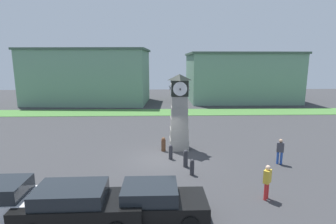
% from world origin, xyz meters
% --- Properties ---
extents(ground_plane, '(84.82, 84.82, 0.00)m').
position_xyz_m(ground_plane, '(0.00, 0.00, 0.00)').
color(ground_plane, '#38383A').
extents(clock_tower, '(1.42, 1.57, 5.24)m').
position_xyz_m(clock_tower, '(1.24, 2.05, 2.52)').
color(clock_tower, gray).
rests_on(clock_tower, ground_plane).
extents(bollard_near_tower, '(0.30, 0.30, 0.97)m').
position_xyz_m(bollard_near_tower, '(0.15, 1.61, 0.49)').
color(bollard_near_tower, brown).
rests_on(bollard_near_tower, ground_plane).
extents(bollard_mid_row, '(0.25, 0.25, 0.95)m').
position_xyz_m(bollard_mid_row, '(0.57, 0.07, 0.48)').
color(bollard_mid_row, '#333338').
rests_on(bollard_mid_row, ground_plane).
extents(bollard_far_row, '(0.26, 0.26, 1.03)m').
position_xyz_m(bollard_far_row, '(1.39, -1.18, 0.52)').
color(bollard_far_row, '#333338').
rests_on(bollard_far_row, ground_plane).
extents(bollard_end_row, '(0.23, 0.23, 0.90)m').
position_xyz_m(bollard_end_row, '(1.63, -2.33, 0.45)').
color(bollard_end_row, '#333338').
rests_on(bollard_end_row, ground_plane).
extents(car_navy_sedan, '(3.91, 1.88, 1.58)m').
position_xyz_m(car_navy_sedan, '(-6.08, -6.21, 0.80)').
color(car_navy_sedan, silver).
rests_on(car_navy_sedan, ground_plane).
extents(car_near_tower, '(4.64, 2.06, 1.51)m').
position_xyz_m(car_near_tower, '(-3.15, -6.53, 0.78)').
color(car_near_tower, black).
rests_on(car_near_tower, ground_plane).
extents(car_by_building, '(3.82, 1.93, 1.42)m').
position_xyz_m(car_by_building, '(-0.30, -6.31, 0.73)').
color(car_by_building, black).
rests_on(car_by_building, ground_plane).
extents(pedestrian_near_bench, '(0.45, 0.46, 1.60)m').
position_xyz_m(pedestrian_near_bench, '(4.63, -4.98, 0.91)').
color(pedestrian_near_bench, red).
rests_on(pedestrian_near_bench, ground_plane).
extents(pedestrian_crossing_lot, '(0.46, 0.38, 1.55)m').
position_xyz_m(pedestrian_crossing_lot, '(7.06, -0.96, 0.88)').
color(pedestrian_crossing_lot, '#264CA5').
rests_on(pedestrian_crossing_lot, ground_plane).
extents(warehouse_blue_far, '(18.03, 10.29, 7.87)m').
position_xyz_m(warehouse_blue_far, '(-10.53, 23.77, 3.94)').
color(warehouse_blue_far, gray).
rests_on(warehouse_blue_far, ground_plane).
extents(storefront_low_left, '(16.28, 11.85, 7.40)m').
position_xyz_m(storefront_low_left, '(12.48, 25.80, 3.71)').
color(storefront_low_left, gray).
rests_on(storefront_low_left, ground_plane).
extents(grass_verge_far, '(50.89, 4.20, 0.04)m').
position_xyz_m(grass_verge_far, '(-0.28, 15.55, 0.02)').
color(grass_verge_far, '#477A38').
rests_on(grass_verge_far, ground_plane).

